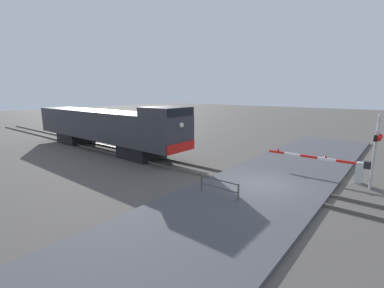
{
  "coord_description": "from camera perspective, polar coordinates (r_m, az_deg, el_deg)",
  "views": [
    {
      "loc": [
        -13.21,
        -5.52,
        5.13
      ],
      "look_at": [
        0.96,
        5.96,
        1.51
      ],
      "focal_mm": 24.6,
      "sensor_mm": 36.0,
      "label": 1
    }
  ],
  "objects": [
    {
      "name": "rail_track_left",
      "position": [
        14.56,
        14.42,
        -9.46
      ],
      "size": [
        0.08,
        80.0,
        0.15
      ],
      "primitive_type": "cube",
      "color": "#59544C",
      "rests_on": "ground_plane"
    },
    {
      "name": "ground_plane",
      "position": [
        15.21,
        15.55,
        -8.92
      ],
      "size": [
        160.0,
        160.0,
        0.0
      ],
      "primitive_type": "plane",
      "color": "#514C47"
    },
    {
      "name": "locomotive",
      "position": [
        24.74,
        -18.33,
        3.68
      ],
      "size": [
        2.94,
        18.78,
        4.1
      ],
      "color": "black",
      "rests_on": "ground_plane"
    },
    {
      "name": "road_surface",
      "position": [
        15.18,
        15.57,
        -8.64
      ],
      "size": [
        36.0,
        6.24,
        0.16
      ],
      "primitive_type": "cube",
      "color": "#47474C",
      "rests_on": "ground_plane"
    },
    {
      "name": "crossing_signal",
      "position": [
        16.63,
        35.1,
        0.15
      ],
      "size": [
        1.18,
        0.33,
        4.06
      ],
      "color": "#ADADB2",
      "rests_on": "ground_plane"
    },
    {
      "name": "rail_track_right",
      "position": [
        15.81,
        16.63,
        -7.91
      ],
      "size": [
        0.08,
        80.0,
        0.15
      ],
      "primitive_type": "cube",
      "color": "#59544C",
      "rests_on": "ground_plane"
    },
    {
      "name": "crossing_gate",
      "position": [
        17.87,
        30.21,
        -4.27
      ],
      "size": [
        0.36,
        5.89,
        1.33
      ],
      "color": "silver",
      "rests_on": "ground_plane"
    },
    {
      "name": "guard_railing",
      "position": [
        13.08,
        5.87,
        -9.06
      ],
      "size": [
        0.08,
        2.22,
        0.95
      ],
      "color": "#4C4742",
      "rests_on": "ground_plane"
    }
  ]
}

